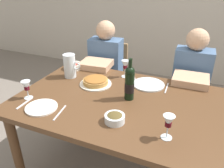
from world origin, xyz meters
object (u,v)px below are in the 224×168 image
object	(u,v)px
dining_table	(118,110)
diner_left	(102,74)
dinner_plate_right_setting	(41,107)
baked_tart	(96,81)
salad_bowl	(74,66)
water_pitcher	(70,67)
wine_bottle	(130,83)
chair_left	(110,75)
chair_right	(189,89)
diner_right	(189,89)
wine_glass_centre	(168,122)
wine_glass_right_diner	(26,86)
olive_bowl	(115,118)
dinner_plate_left_setting	(148,84)
wine_glass_left_diner	(125,65)

from	to	relation	value
dining_table	diner_left	bearing A→B (deg)	123.98
dinner_plate_right_setting	baked_tart	bearing A→B (deg)	69.06
salad_bowl	baked_tart	bearing A→B (deg)	-32.42
water_pitcher	salad_bowl	distance (m)	0.20
wine_bottle	salad_bowl	size ratio (longest dim) A/B	1.93
water_pitcher	chair_left	bearing A→B (deg)	83.07
dinner_plate_right_setting	chair_right	world-z (taller)	chair_right
chair_left	diner_right	world-z (taller)	diner_right
chair_right	wine_bottle	bearing A→B (deg)	64.24
wine_bottle	wine_glass_centre	distance (m)	0.47
baked_tart	chair_left	distance (m)	0.82
chair_right	salad_bowl	bearing A→B (deg)	24.27
water_pitcher	wine_glass_right_diner	size ratio (longest dim) A/B	1.49
wine_glass_right_diner	chair_right	world-z (taller)	wine_glass_right_diner
salad_bowl	olive_bowl	world-z (taller)	salad_bowl
dinner_plate_left_setting	wine_bottle	bearing A→B (deg)	-105.85
chair_left	baked_tart	bearing A→B (deg)	100.04
dining_table	chair_left	world-z (taller)	chair_left
dining_table	salad_bowl	size ratio (longest dim) A/B	9.26
olive_bowl	dinner_plate_right_setting	bearing A→B (deg)	-174.31
wine_glass_left_diner	wine_glass_centre	size ratio (longest dim) A/B	1.03
dining_table	dinner_plate_left_setting	distance (m)	0.36
chair_left	diner_left	size ratio (longest dim) A/B	0.75
chair_left	diner_left	distance (m)	0.26
diner_left	wine_glass_right_diner	bearing A→B (deg)	73.97
baked_tart	diner_left	xyz separation A→B (m)	(-0.18, 0.50, -0.17)
dining_table	dinner_plate_left_setting	xyz separation A→B (m)	(0.14, 0.31, 0.10)
wine_glass_centre	diner_right	distance (m)	0.98
dining_table	baked_tart	world-z (taller)	baked_tart
salad_bowl	chair_right	bearing A→B (deg)	25.84
salad_bowl	dinner_plate_left_setting	bearing A→B (deg)	-4.67
baked_tart	dinner_plate_left_setting	world-z (taller)	baked_tart
diner_right	wine_glass_centre	bearing A→B (deg)	85.45
dining_table	dinner_plate_right_setting	world-z (taller)	dinner_plate_right_setting
wine_glass_left_diner	dinner_plate_left_setting	xyz separation A→B (m)	(0.24, -0.08, -0.10)
water_pitcher	dinner_plate_right_setting	distance (m)	0.54
chair_right	diner_right	distance (m)	0.26
baked_tart	dinner_plate_left_setting	xyz separation A→B (m)	(0.41, 0.16, -0.02)
wine_glass_right_diner	diner_right	size ratio (longest dim) A/B	0.12
chair_left	chair_right	world-z (taller)	same
diner_left	diner_right	world-z (taller)	same
olive_bowl	dinner_plate_left_setting	bearing A→B (deg)	83.49
salad_bowl	diner_right	bearing A→B (deg)	14.60
salad_bowl	wine_glass_centre	distance (m)	1.22
olive_bowl	wine_glass_centre	distance (m)	0.34
wine_bottle	wine_glass_centre	size ratio (longest dim) A/B	2.09
baked_tart	wine_glass_right_diner	world-z (taller)	wine_glass_right_diner
wine_glass_centre	dinner_plate_right_setting	bearing A→B (deg)	-178.15
salad_bowl	wine_glass_right_diner	world-z (taller)	wine_glass_right_diner
chair_right	wine_glass_right_diner	bearing A→B (deg)	44.99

